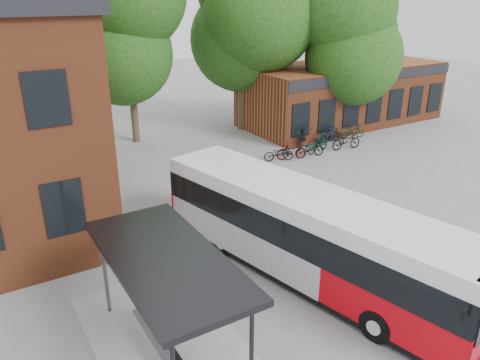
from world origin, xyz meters
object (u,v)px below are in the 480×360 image
city_bus (306,236)px  bicycle_2 (310,149)px  bicycle_1 (292,151)px  bicycle_3 (305,137)px  bicycle_4 (318,144)px  bicycle_5 (327,134)px  bicycle_0 (279,153)px  bus_shelter (169,306)px  bicycle_7 (332,135)px  bicycle_extra_0 (352,131)px  bicycle_6 (346,141)px

city_bus → bicycle_2: size_ratio=6.62×
bicycle_1 → bicycle_3: bearing=-34.4°
bicycle_1 → bicycle_4: bearing=-64.4°
city_bus → bicycle_3: 14.03m
bicycle_3 → bicycle_1: bearing=109.3°
bicycle_5 → bicycle_0: bearing=94.9°
bus_shelter → city_bus: bus_shelter is taller
bicycle_4 → bicycle_7: bearing=-79.1°
bicycle_7 → bicycle_extra_0: 1.64m
bicycle_1 → bicycle_6: 3.81m
city_bus → bicycle_0: bearing=46.3°
city_bus → bicycle_7: bearing=32.7°
bus_shelter → bicycle_1: (11.64, 10.32, -0.94)m
bicycle_5 → city_bus: bearing=126.9°
bicycle_3 → bicycle_6: (1.55, -1.87, -0.03)m
bicycle_2 → bicycle_7: 3.19m
bicycle_3 → bicycle_4: bearing=154.5°
bus_shelter → bicycle_extra_0: 20.80m
bicycle_5 → bicycle_7: bicycle_5 is taller
bicycle_3 → bicycle_4: 1.45m
bicycle_7 → bicycle_3: bearing=83.5°
bicycle_6 → bicycle_4: bearing=83.7°
bicycle_3 → bus_shelter: bearing=113.8°
bicycle_7 → bicycle_extra_0: (1.64, -0.03, 0.02)m
bus_shelter → bicycle_6: size_ratio=3.70×
bicycle_2 → bicycle_6: size_ratio=0.91×
bus_shelter → bicycle_2: (12.78, 10.14, -1.00)m
bicycle_4 → bicycle_2: bearing=97.5°
bicycle_2 → bicycle_7: bicycle_2 is taller
bicycle_7 → bicycle_0: bearing=109.4°
bicycle_4 → bicycle_7: size_ratio=1.26×
bicycle_0 → bicycle_5: bearing=-55.9°
bicycle_1 → bicycle_4: size_ratio=0.91×
bicycle_5 → bicycle_7: (0.33, -0.02, -0.09)m
bicycle_7 → bicycle_6: bearing=179.0°
bus_shelter → bicycle_4: 17.30m
bicycle_0 → bicycle_extra_0: 6.48m
city_bus → bicycle_6: (10.31, 9.06, -0.95)m
city_bus → bicycle_6: 13.75m
bicycle_5 → bicycle_extra_0: (1.97, -0.06, -0.07)m
bicycle_0 → bicycle_6: 4.57m
bicycle_0 → bicycle_2: bearing=-80.3°
city_bus → bicycle_7: 14.90m
bicycle_4 → city_bus: bearing=121.3°
bicycle_2 → bicycle_4: (0.90, 0.40, 0.04)m
bicycle_5 → bus_shelter: bearing=118.0°
bicycle_2 → bicycle_0: bearing=89.5°
city_bus → bicycle_extra_0: bearing=28.5°
bicycle_2 → bicycle_3: bearing=-21.3°
bicycle_0 → bicycle_7: bearing=-57.1°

